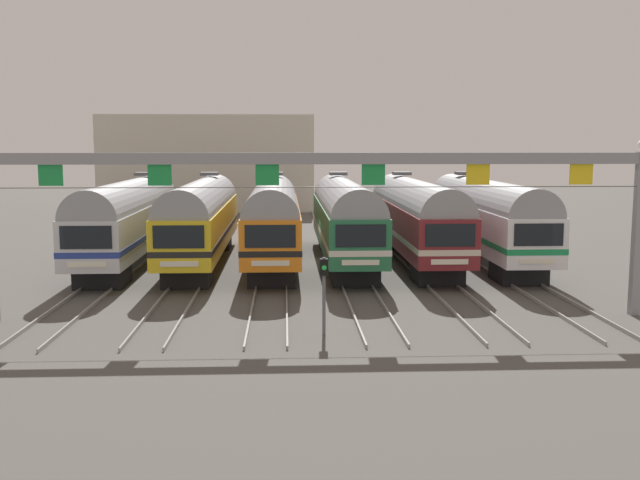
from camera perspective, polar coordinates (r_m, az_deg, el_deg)
The scene contains 11 objects.
ground_plane at distance 42.21m, azimuth -0.86°, elevation -1.81°, with size 160.00×160.00×0.00m, color #4C4944.
track_bed at distance 59.03m, azimuth -1.41°, elevation 0.91°, with size 21.90×70.00×0.15m.
commuter_train_silver at distance 42.76m, azimuth -14.66°, elevation 1.70°, with size 2.88×18.06×5.05m.
commuter_train_yellow at distance 42.10m, azimuth -9.22°, elevation 1.76°, with size 2.88×18.06×5.05m.
commuter_train_orange at distance 41.84m, azimuth -3.66°, elevation 1.81°, with size 2.88×18.06×5.05m.
commuter_train_green at distance 41.98m, azimuth 1.92°, elevation 1.84°, with size 2.88×18.06×5.05m.
commuter_train_maroon at distance 42.50m, azimuth 7.41°, elevation 1.85°, with size 2.88×18.06×5.05m.
commuter_train_white at distance 43.41m, azimuth 12.72°, elevation 1.85°, with size 2.88×18.06×5.05m.
catenary_gantry at distance 28.21m, azimuth 0.04°, elevation 4.53°, with size 25.63×0.44×6.97m.
yard_signal_mast at distance 26.09m, azimuth 0.31°, elevation -3.19°, with size 0.28×0.35×2.81m.
maintenance_building at distance 78.75m, azimuth -8.54°, elevation 5.96°, with size 21.63×10.00×9.73m, color beige.
Camera 1 is at (-1.38, -41.64, 6.78)m, focal length 41.13 mm.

